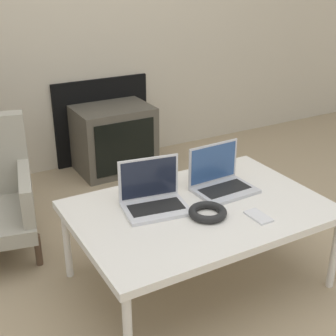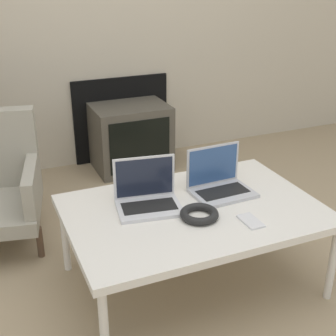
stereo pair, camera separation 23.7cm
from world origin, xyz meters
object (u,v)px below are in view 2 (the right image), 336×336
Objects in this scene: phone at (251,221)px; headphones at (199,214)px; laptop_left at (147,196)px; laptop_right at (219,182)px; tv at (131,137)px.

headphones is at bearing 147.03° from phone.
laptop_left is at bearing 131.29° from headphones.
laptop_right reaches higher than phone.
headphones is at bearing -39.70° from laptop_left.
laptop_right is at bearing 87.02° from phone.
phone is at bearing -95.20° from laptop_right.
tv is (0.01, 1.36, -0.22)m from laptop_right.
laptop_right reaches higher than tv.
tv is (0.21, 1.56, -0.19)m from headphones.
laptop_right is at bearing 9.08° from laptop_left.
tv is at bearing 89.26° from phone.
phone is 0.23× the size of tv.
laptop_right is (0.38, 0.00, 0.00)m from laptop_left.
tv reaches higher than phone.
laptop_right is at bearing -90.22° from tv.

